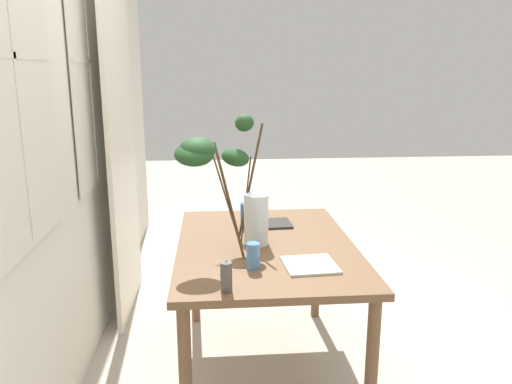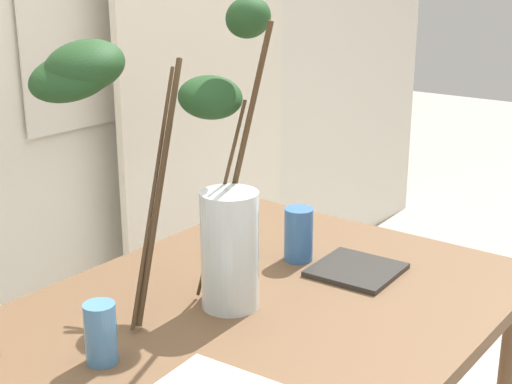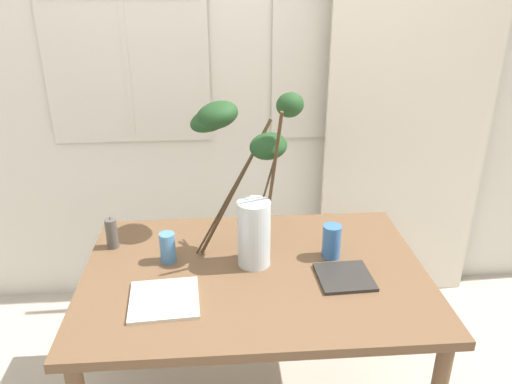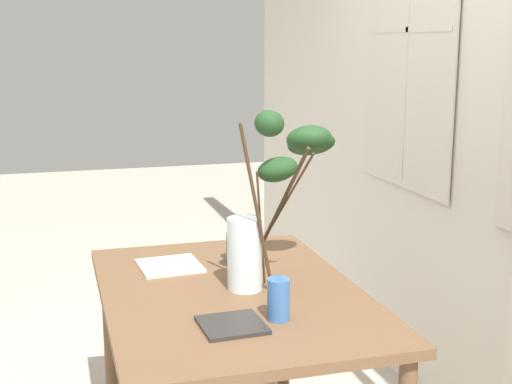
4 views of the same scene
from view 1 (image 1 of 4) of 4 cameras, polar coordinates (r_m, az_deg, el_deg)
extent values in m
plane|color=#B7AD9E|center=(3.05, 1.05, -19.34)|extent=(14.00, 14.00, 0.00)
cube|color=silver|center=(2.68, -22.26, 6.61)|extent=(5.86, 0.12, 2.76)
cube|color=silver|center=(2.09, -25.98, 13.75)|extent=(0.77, 0.01, 1.40)
cube|color=silver|center=(2.09, -25.87, 13.76)|extent=(0.84, 0.01, 1.47)
cube|color=silver|center=(2.09, -25.77, 13.78)|extent=(0.02, 0.01, 1.40)
cube|color=silver|center=(2.09, -25.77, 13.78)|extent=(0.77, 0.01, 0.02)
cube|color=silver|center=(3.22, -18.48, 13.86)|extent=(0.77, 0.01, 1.40)
cube|color=silver|center=(3.22, -18.41, 13.86)|extent=(0.84, 0.01, 1.47)
cube|color=silver|center=(3.22, -18.34, 13.87)|extent=(0.02, 0.01, 1.40)
cube|color=silver|center=(3.22, -18.34, 13.87)|extent=(0.77, 0.01, 0.02)
cube|color=silver|center=(3.54, -14.99, 5.43)|extent=(0.91, 0.03, 2.37)
cube|color=brown|center=(2.72, 1.12, -6.22)|extent=(1.34, 0.94, 0.04)
cylinder|color=brown|center=(2.43, 12.93, -19.12)|extent=(0.06, 0.06, 0.72)
cylinder|color=brown|center=(3.48, 6.82, -8.44)|extent=(0.06, 0.06, 0.72)
cylinder|color=brown|center=(2.34, -7.97, -20.34)|extent=(0.06, 0.06, 0.72)
cylinder|color=brown|center=(3.42, -6.94, -8.87)|extent=(0.06, 0.06, 0.72)
cylinder|color=silver|center=(2.67, 0.02, -3.11)|extent=(0.13, 0.13, 0.27)
cylinder|color=silver|center=(2.70, 0.02, -4.89)|extent=(0.12, 0.12, 0.09)
cylinder|color=#47331E|center=(2.56, -3.14, -0.69)|extent=(0.31, 0.15, 0.53)
ellipsoid|color=#1E421E|center=(2.45, -6.63, 4.83)|extent=(0.25, 0.24, 0.16)
cylinder|color=#47331E|center=(2.67, -1.15, -0.92)|extent=(0.12, 0.07, 0.45)
ellipsoid|color=#1E421E|center=(2.65, -2.34, 3.93)|extent=(0.21, 0.21, 0.12)
cylinder|color=#47331E|center=(2.56, -3.32, -0.99)|extent=(0.32, 0.17, 0.51)
ellipsoid|color=#1E421E|center=(2.43, -7.04, 4.25)|extent=(0.27, 0.26, 0.16)
cylinder|color=#47331E|center=(2.69, -0.65, 1.07)|extent=(0.07, 0.15, 0.63)
ellipsoid|color=#1E421E|center=(2.70, -1.32, 7.82)|extent=(0.15, 0.15, 0.13)
cylinder|color=#4C84BC|center=(2.36, -0.33, -7.25)|extent=(0.06, 0.06, 0.12)
cylinder|color=#386BAD|center=(2.99, -1.05, -2.60)|extent=(0.08, 0.08, 0.14)
cube|color=silver|center=(2.43, 6.13, -8.21)|extent=(0.26, 0.26, 0.01)
cube|color=#2D2B28|center=(3.04, 2.02, -3.58)|extent=(0.21, 0.21, 0.01)
cylinder|color=#514C47|center=(2.13, -3.38, -9.60)|extent=(0.05, 0.05, 0.13)
cylinder|color=black|center=(2.10, -3.40, -7.82)|extent=(0.00, 0.00, 0.01)
camera|label=2|loc=(1.82, 36.24, 6.29)|focal=51.70mm
camera|label=3|loc=(3.12, 35.23, 14.53)|focal=35.44mm
camera|label=4|loc=(5.07, 5.25, 13.55)|focal=50.18mm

